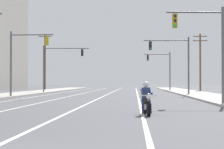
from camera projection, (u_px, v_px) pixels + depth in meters
lane_stripe_center at (109, 94)px, 52.74m from camera, size 0.16×100.00×0.01m
lane_stripe_left at (81, 94)px, 52.92m from camera, size 0.16×100.00×0.01m
lane_stripe_right at (137, 94)px, 52.56m from camera, size 0.16×100.00×0.01m
lane_stripe_far_left at (56, 94)px, 53.08m from camera, size 0.16×100.00×0.01m
sidewalk_kerb_right at (200, 95)px, 47.22m from camera, size 4.40×110.00×0.14m
sidewalk_kerb_left at (15, 94)px, 48.27m from camera, size 4.40×110.00×0.14m
motorcycle_with_rider at (146, 102)px, 18.91m from camera, size 0.70×2.19×1.46m
traffic_signal_near_right at (207, 41)px, 27.44m from camera, size 3.68×0.54×6.20m
traffic_signal_near_left at (23, 54)px, 40.68m from camera, size 4.14×0.37×6.20m
traffic_signal_mid_right at (176, 57)px, 46.12m from camera, size 4.86×0.46×6.20m
traffic_signal_mid_left at (57, 61)px, 56.99m from camera, size 6.03×0.64×6.20m
traffic_signal_far_right at (162, 66)px, 69.21m from camera, size 4.23×0.37×6.20m
utility_pole_right_far at (200, 60)px, 65.24m from camera, size 2.16×0.26×8.69m
utility_pole_left_far at (45, 61)px, 78.39m from camera, size 2.27×0.26×10.07m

